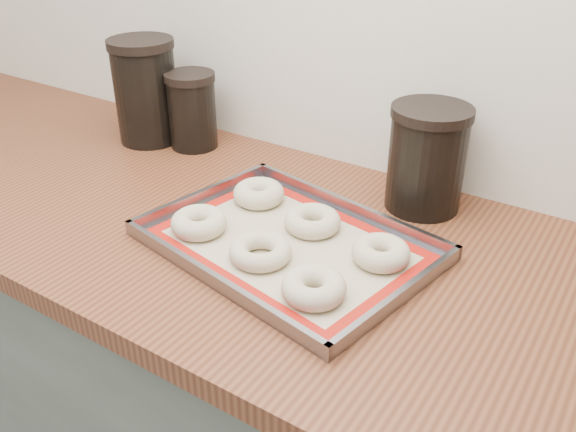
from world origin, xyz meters
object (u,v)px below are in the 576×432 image
Objects in this scene: bagel_front_left at (199,223)px; bagel_back_left at (259,193)px; canister_left at (146,91)px; canister_right at (427,158)px; bagel_back_right at (381,253)px; bagel_back_mid at (312,221)px; baking_tray at (288,244)px; bagel_front_mid at (260,251)px; canister_mid at (192,110)px; bagel_front_right at (314,287)px.

bagel_front_left is 0.15m from bagel_back_left.
canister_right is at bearing 3.45° from canister_left.
bagel_back_mid is at bearing 169.06° from bagel_back_right.
canister_left is at bearing 157.49° from baking_tray.
bagel_back_left reaches higher than bagel_front_mid.
bagel_front_mid is at bearing -149.02° from bagel_back_right.
bagel_back_mid reaches higher than baking_tray.
canister_mid is at bearing -178.54° from canister_right.
bagel_back_mid is at bearing 80.56° from bagel_front_mid.
bagel_front_right is 0.41× the size of canister_left.
bagel_front_left reaches higher than bagel_front_mid.
bagel_front_mid is 0.59m from canister_left.
canister_right is at bearing 62.98° from baking_tray.
bagel_front_mid is at bearing -99.44° from bagel_back_mid.
canister_mid reaches higher than bagel_front_left.
bagel_back_mid is (0.02, 0.13, 0.00)m from bagel_front_mid.
baking_tray is at bearing -22.51° from canister_left.
bagel_front_mid is (0.14, -0.01, -0.00)m from bagel_front_left.
bagel_front_mid is 1.05× the size of bagel_front_right.
canister_mid is at bearing 131.87° from bagel_front_left.
bagel_front_left is 0.20m from bagel_back_mid.
bagel_front_right is 0.14m from bagel_back_right.
bagel_front_right is at bearing -17.48° from bagel_front_mid.
baking_tray is 5.08× the size of bagel_front_mid.
bagel_front_right is at bearing -33.27° from canister_mid.
bagel_front_left is 0.96× the size of bagel_front_mid.
baking_tray is at bearing 137.74° from bagel_front_right.
bagel_front_left and bagel_back_right have the same top height.
bagel_front_mid is 0.43× the size of canister_left.
bagel_back_mid is at bearing -15.93° from canister_left.
bagel_front_left is 0.99× the size of bagel_back_mid.
bagel_back_mid is at bearing -22.90° from canister_mid.
bagel_back_right is (0.30, 0.09, -0.00)m from bagel_front_left.
bagel_front_right is at bearing -39.47° from bagel_back_left.
bagel_back_right is 0.60m from canister_mid.
bagel_back_right reaches higher than bagel_back_mid.
bagel_front_mid is 1.05× the size of bagel_back_left.
canister_right is (0.28, 0.31, 0.08)m from bagel_front_left.
bagel_back_left is 0.31m from canister_right.
canister_left is (-0.37, 0.27, 0.09)m from bagel_front_left.
bagel_front_right is at bearing -106.84° from bagel_back_right.
bagel_back_right is at bearing -10.94° from bagel_back_mid.
canister_left is at bearing 151.44° from bagel_front_mid.
bagel_front_left is 0.32m from bagel_back_right.
bagel_back_left is at bearing -148.26° from canister_right.
bagel_back_mid is 1.05× the size of bagel_back_right.
bagel_back_right is (0.14, -0.03, 0.00)m from bagel_back_mid.
bagel_front_mid is 0.52× the size of canister_right.
bagel_back_left is 0.43m from canister_left.
bagel_back_left is at bearing 140.53° from bagel_front_right.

